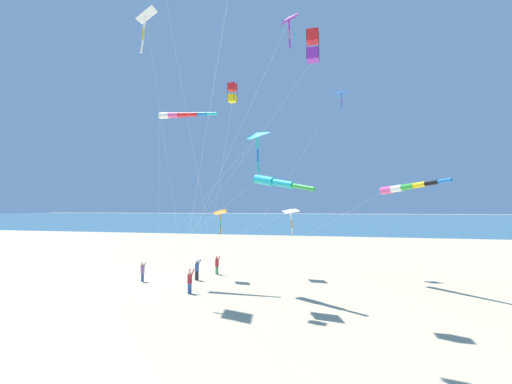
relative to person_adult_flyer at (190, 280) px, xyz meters
name	(u,v)px	position (x,y,z in m)	size (l,w,h in m)	color
ground_plane	(166,276)	(-5.00, -4.48, -0.93)	(600.00, 600.00, 0.00)	#C6B58C
ocean_water_strip	(306,218)	(-170.00, -4.48, -0.93)	(240.00, 600.00, 0.01)	#386B84
person_adult_flyer	(190,280)	(0.00, 0.00, 0.00)	(0.55, 0.44, 1.71)	#335199
person_child_green_jacket	(197,269)	(-4.15, -1.21, 0.02)	(0.50, 0.60, 1.75)	#232328
person_child_grey_jacket	(217,264)	(-6.87, -0.39, 0.01)	(0.61, 0.61, 1.72)	#3D7F51
person_bystander_far	(143,271)	(-2.67, -5.38, -0.04)	(0.56, 0.59, 1.65)	#335199
kite_delta_long_streamer_left	(290,211)	(-7.11, 6.33, 4.85)	(1.76, 14.58, 6.12)	white
kite_delta_green_low_center	(257,136)	(0.99, 5.11, 9.92)	(5.89, 13.01, 11.34)	#1EB7C6
kite_delta_teal_far_right	(219,212)	(-5.01, 0.47, 4.77)	(1.52, 7.16, 6.06)	orange
kite_windsock_black_fish_shape	(180,115)	(-3.35, -2.52, 13.00)	(3.94, 7.27, 14.27)	white
kite_delta_striped_overhead	(340,94)	(-11.09, 10.86, 16.41)	(3.39, 11.18, 17.66)	blue
kite_windsock_orange_high_right	(404,187)	(-5.89, 15.52, 6.78)	(4.51, 16.88, 8.21)	#EF4C93
kite_delta_purple_drifting	(287,22)	(6.29, 7.86, 14.38)	(9.36, 11.30, 15.70)	purple
kite_delta_magenta_far_left	(145,15)	(-0.05, -3.93, 19.92)	(9.16, 2.48, 21.48)	white
kite_box_rainbow_low_near	(313,46)	(1.60, 8.85, 15.32)	(4.36, 13.33, 17.22)	red
kite_windsock_long_streamer_right	(274,182)	(-1.14, 5.91, 7.01)	(5.65, 16.06, 8.62)	#1EB7C6
kite_box_small_distant	(232,93)	(1.38, 3.53, 12.78)	(10.93, 6.24, 14.38)	red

